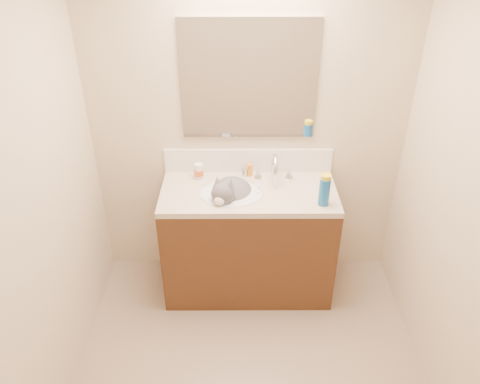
{
  "coord_description": "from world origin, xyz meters",
  "views": [
    {
      "loc": [
        -0.07,
        -1.72,
        2.55
      ],
      "look_at": [
        -0.06,
        0.92,
        0.88
      ],
      "focal_mm": 35.0,
      "sensor_mm": 36.0,
      "label": 1
    }
  ],
  "objects_px": {
    "faucet": "(274,170)",
    "silver_jar": "(244,172)",
    "spray_can": "(324,192)",
    "amber_bottle": "(250,170)",
    "basin": "(231,202)",
    "cat": "(230,195)",
    "vanity_cabinet": "(248,243)",
    "pill_bottle": "(199,171)"
  },
  "relations": [
    {
      "from": "vanity_cabinet",
      "to": "faucet",
      "type": "distance_m",
      "value": 0.58
    },
    {
      "from": "vanity_cabinet",
      "to": "cat",
      "type": "xyz_separation_m",
      "value": [
        -0.13,
        -0.01,
        0.42
      ]
    },
    {
      "from": "cat",
      "to": "silver_jar",
      "type": "relative_size",
      "value": 8.24
    },
    {
      "from": "faucet",
      "to": "amber_bottle",
      "type": "height_order",
      "value": "faucet"
    },
    {
      "from": "basin",
      "to": "pill_bottle",
      "type": "distance_m",
      "value": 0.33
    },
    {
      "from": "spray_can",
      "to": "cat",
      "type": "bearing_deg",
      "value": 165.24
    },
    {
      "from": "vanity_cabinet",
      "to": "spray_can",
      "type": "distance_m",
      "value": 0.75
    },
    {
      "from": "pill_bottle",
      "to": "silver_jar",
      "type": "height_order",
      "value": "pill_bottle"
    },
    {
      "from": "faucet",
      "to": "pill_bottle",
      "type": "distance_m",
      "value": 0.53
    },
    {
      "from": "vanity_cabinet",
      "to": "cat",
      "type": "bearing_deg",
      "value": -176.25
    },
    {
      "from": "cat",
      "to": "silver_jar",
      "type": "height_order",
      "value": "cat"
    },
    {
      "from": "spray_can",
      "to": "silver_jar",
      "type": "bearing_deg",
      "value": 143.81
    },
    {
      "from": "basin",
      "to": "cat",
      "type": "relative_size",
      "value": 1.0
    },
    {
      "from": "amber_bottle",
      "to": "spray_can",
      "type": "height_order",
      "value": "spray_can"
    },
    {
      "from": "faucet",
      "to": "spray_can",
      "type": "distance_m",
      "value": 0.43
    },
    {
      "from": "spray_can",
      "to": "faucet",
      "type": "bearing_deg",
      "value": 134.48
    },
    {
      "from": "silver_jar",
      "to": "spray_can",
      "type": "bearing_deg",
      "value": -36.19
    },
    {
      "from": "amber_bottle",
      "to": "spray_can",
      "type": "xyz_separation_m",
      "value": [
        0.47,
        -0.37,
        0.05
      ]
    },
    {
      "from": "vanity_cabinet",
      "to": "silver_jar",
      "type": "relative_size",
      "value": 21.98
    },
    {
      "from": "cat",
      "to": "spray_can",
      "type": "height_order",
      "value": "spray_can"
    },
    {
      "from": "pill_bottle",
      "to": "amber_bottle",
      "type": "xyz_separation_m",
      "value": [
        0.36,
        0.03,
        -0.01
      ]
    },
    {
      "from": "faucet",
      "to": "cat",
      "type": "bearing_deg",
      "value": -154.58
    },
    {
      "from": "vanity_cabinet",
      "to": "pill_bottle",
      "type": "bearing_deg",
      "value": 154.17
    },
    {
      "from": "basin",
      "to": "silver_jar",
      "type": "distance_m",
      "value": 0.27
    },
    {
      "from": "amber_bottle",
      "to": "basin",
      "type": "bearing_deg",
      "value": -119.28
    },
    {
      "from": "spray_can",
      "to": "amber_bottle",
      "type": "bearing_deg",
      "value": 141.65
    },
    {
      "from": "cat",
      "to": "amber_bottle",
      "type": "relative_size",
      "value": 4.91
    },
    {
      "from": "faucet",
      "to": "silver_jar",
      "type": "bearing_deg",
      "value": 162.33
    },
    {
      "from": "pill_bottle",
      "to": "basin",
      "type": "bearing_deg",
      "value": -40.96
    },
    {
      "from": "silver_jar",
      "to": "vanity_cabinet",
      "type": "bearing_deg",
      "value": -82.25
    },
    {
      "from": "pill_bottle",
      "to": "spray_can",
      "type": "bearing_deg",
      "value": -22.12
    },
    {
      "from": "pill_bottle",
      "to": "silver_jar",
      "type": "bearing_deg",
      "value": 6.06
    },
    {
      "from": "spray_can",
      "to": "pill_bottle",
      "type": "bearing_deg",
      "value": 157.88
    },
    {
      "from": "cat",
      "to": "faucet",
      "type": "bearing_deg",
      "value": 46.55
    },
    {
      "from": "pill_bottle",
      "to": "spray_can",
      "type": "distance_m",
      "value": 0.9
    },
    {
      "from": "amber_bottle",
      "to": "spray_can",
      "type": "relative_size",
      "value": 0.48
    },
    {
      "from": "vanity_cabinet",
      "to": "pill_bottle",
      "type": "relative_size",
      "value": 10.65
    },
    {
      "from": "vanity_cabinet",
      "to": "basin",
      "type": "xyz_separation_m",
      "value": [
        -0.12,
        -0.03,
        0.38
      ]
    },
    {
      "from": "faucet",
      "to": "pill_bottle",
      "type": "bearing_deg",
      "value": 176.54
    },
    {
      "from": "amber_bottle",
      "to": "faucet",
      "type": "bearing_deg",
      "value": -21.28
    },
    {
      "from": "vanity_cabinet",
      "to": "faucet",
      "type": "xyz_separation_m",
      "value": [
        0.18,
        0.14,
        0.54
      ]
    },
    {
      "from": "pill_bottle",
      "to": "amber_bottle",
      "type": "distance_m",
      "value": 0.36
    }
  ]
}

